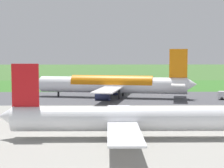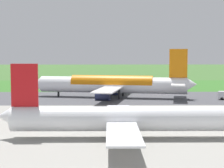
{
  "view_description": "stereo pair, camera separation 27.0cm",
  "coord_description": "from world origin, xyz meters",
  "px_view_note": "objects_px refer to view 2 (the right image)",
  "views": [
    {
      "loc": [
        5.82,
        116.52,
        13.99
      ],
      "look_at": [
        3.9,
        0.0,
        4.5
      ],
      "focal_mm": 57.79,
      "sensor_mm": 36.0,
      "label": 1
    },
    {
      "loc": [
        5.55,
        116.53,
        13.99
      ],
      "look_at": [
        3.9,
        0.0,
        4.5
      ],
      "focal_mm": 57.79,
      "sensor_mm": 36.0,
      "label": 2
    }
  ],
  "objects_px": {
    "airliner_main": "(113,84)",
    "no_stopping_sign": "(110,84)",
    "traffic_cone_orange": "(96,87)",
    "airliner_parked_mid": "(124,118)"
  },
  "relations": [
    {
      "from": "airliner_main",
      "to": "airliner_parked_mid",
      "type": "bearing_deg",
      "value": 90.86
    },
    {
      "from": "traffic_cone_orange",
      "to": "airliner_parked_mid",
      "type": "bearing_deg",
      "value": 94.52
    },
    {
      "from": "no_stopping_sign",
      "to": "airliner_parked_mid",
      "type": "bearing_deg",
      "value": 90.93
    },
    {
      "from": "airliner_parked_mid",
      "to": "traffic_cone_orange",
      "type": "xyz_separation_m",
      "value": [
        7.37,
        -93.29,
        -3.15
      ]
    },
    {
      "from": "airliner_main",
      "to": "no_stopping_sign",
      "type": "distance_m",
      "value": 35.23
    },
    {
      "from": "no_stopping_sign",
      "to": "traffic_cone_orange",
      "type": "relative_size",
      "value": 5.24
    },
    {
      "from": "airliner_parked_mid",
      "to": "no_stopping_sign",
      "type": "distance_m",
      "value": 92.24
    },
    {
      "from": "airliner_main",
      "to": "no_stopping_sign",
      "type": "height_order",
      "value": "airliner_main"
    },
    {
      "from": "no_stopping_sign",
      "to": "traffic_cone_orange",
      "type": "height_order",
      "value": "no_stopping_sign"
    },
    {
      "from": "airliner_main",
      "to": "traffic_cone_orange",
      "type": "height_order",
      "value": "airliner_main"
    }
  ]
}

